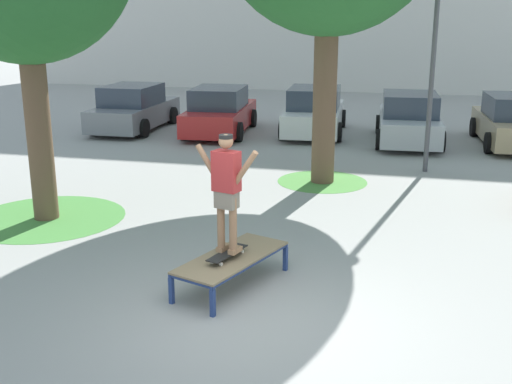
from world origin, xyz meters
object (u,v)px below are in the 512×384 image
(skateboard, at_px, (227,253))
(car_grey, at_px, (134,109))
(skater, at_px, (227,186))
(car_red, at_px, (220,112))
(car_silver, at_px, (409,120))
(light_post, at_px, (437,12))
(car_white, at_px, (314,112))
(skate_box, at_px, (232,259))

(skateboard, relative_size, car_grey, 0.20)
(skater, height_order, car_red, skater)
(car_silver, bearing_deg, car_red, 178.96)
(skateboard, height_order, light_post, light_post)
(car_red, xyz_separation_m, car_silver, (5.98, -0.11, 0.00))
(car_red, bearing_deg, car_white, 12.78)
(skater, relative_size, car_white, 0.39)
(car_red, relative_size, car_silver, 1.01)
(car_white, relative_size, light_post, 0.74)
(car_grey, xyz_separation_m, car_red, (2.99, 0.02, 0.00))
(car_white, height_order, light_post, light_post)
(car_white, bearing_deg, skate_box, -87.15)
(skate_box, xyz_separation_m, car_silver, (2.38, 11.37, 0.28))
(skateboard, bearing_deg, skate_box, 70.03)
(car_grey, height_order, car_red, same)
(car_grey, height_order, light_post, light_post)
(skate_box, distance_m, car_silver, 11.62)
(car_white, distance_m, light_post, 6.42)
(skateboard, relative_size, car_white, 0.19)
(skate_box, height_order, car_grey, car_grey)
(car_grey, distance_m, car_silver, 8.97)
(skate_box, bearing_deg, car_silver, 78.16)
(car_white, bearing_deg, car_red, -167.22)
(skateboard, xyz_separation_m, light_post, (2.88, 7.83, 3.29))
(skateboard, relative_size, light_post, 0.14)
(car_red, bearing_deg, light_post, -30.23)
(skate_box, height_order, light_post, light_post)
(light_post, bearing_deg, car_red, 149.77)
(skateboard, xyz_separation_m, car_red, (-3.56, 11.57, 0.15))
(skateboard, xyz_separation_m, car_grey, (-6.55, 11.56, 0.15))
(skater, height_order, car_silver, skater)
(skate_box, height_order, skateboard, skateboard)
(skateboard, distance_m, skater, 0.99)
(skateboard, distance_m, car_red, 12.11)
(skater, height_order, car_white, skater)
(car_white, bearing_deg, car_grey, -173.39)
(skateboard, bearing_deg, skater, 73.01)
(skate_box, xyz_separation_m, car_white, (-0.60, 12.16, 0.28))
(light_post, bearing_deg, skater, -110.17)
(car_grey, bearing_deg, skate_box, -60.13)
(skateboard, distance_m, light_post, 8.96)
(car_silver, bearing_deg, light_post, -82.84)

